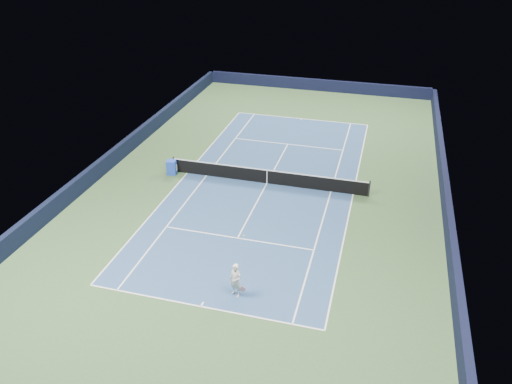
# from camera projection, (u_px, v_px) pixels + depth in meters

# --- Properties ---
(ground) EXTENTS (40.00, 40.00, 0.00)m
(ground) POSITION_uv_depth(u_px,v_px,m) (267.00, 183.00, 31.97)
(ground) COLOR #324F2B
(ground) RESTS_ON ground
(wall_far) EXTENTS (22.00, 0.35, 1.10)m
(wall_far) POSITION_uv_depth(u_px,v_px,m) (317.00, 85.00, 48.37)
(wall_far) COLOR black
(wall_far) RESTS_ON ground
(wall_right) EXTENTS (0.35, 40.00, 1.10)m
(wall_right) POSITION_uv_depth(u_px,v_px,m) (446.00, 198.00, 29.21)
(wall_right) COLOR black
(wall_right) RESTS_ON ground
(wall_left) EXTENTS (0.35, 40.00, 1.10)m
(wall_left) POSITION_uv_depth(u_px,v_px,m) (114.00, 157.00, 34.19)
(wall_left) COLOR black
(wall_left) RESTS_ON ground
(court_surface) EXTENTS (10.97, 23.77, 0.01)m
(court_surface) POSITION_uv_depth(u_px,v_px,m) (267.00, 183.00, 31.97)
(court_surface) COLOR navy
(court_surface) RESTS_ON ground
(baseline_far) EXTENTS (10.97, 0.08, 0.00)m
(baseline_far) POSITION_uv_depth(u_px,v_px,m) (301.00, 119.00, 41.96)
(baseline_far) COLOR white
(baseline_far) RESTS_ON ground
(baseline_near) EXTENTS (10.97, 0.08, 0.00)m
(baseline_near) POSITION_uv_depth(u_px,v_px,m) (201.00, 306.00, 21.97)
(baseline_near) COLOR white
(baseline_near) RESTS_ON ground
(sideline_doubles_right) EXTENTS (0.08, 23.77, 0.00)m
(sideline_doubles_right) POSITION_uv_depth(u_px,v_px,m) (353.00, 194.00, 30.70)
(sideline_doubles_right) COLOR white
(sideline_doubles_right) RESTS_ON ground
(sideline_doubles_left) EXTENTS (0.08, 23.77, 0.00)m
(sideline_doubles_left) POSITION_uv_depth(u_px,v_px,m) (187.00, 173.00, 33.23)
(sideline_doubles_left) COLOR white
(sideline_doubles_left) RESTS_ON ground
(sideline_singles_right) EXTENTS (0.08, 23.77, 0.00)m
(sideline_singles_right) POSITION_uv_depth(u_px,v_px,m) (331.00, 191.00, 31.02)
(sideline_singles_right) COLOR white
(sideline_singles_right) RESTS_ON ground
(sideline_singles_left) EXTENTS (0.08, 23.77, 0.00)m
(sideline_singles_left) POSITION_uv_depth(u_px,v_px,m) (207.00, 175.00, 32.91)
(sideline_singles_left) COLOR white
(sideline_singles_left) RESTS_ON ground
(service_line_far) EXTENTS (8.23, 0.08, 0.00)m
(service_line_far) POSITION_uv_depth(u_px,v_px,m) (288.00, 144.00, 37.35)
(service_line_far) COLOR white
(service_line_far) RESTS_ON ground
(service_line_near) EXTENTS (8.23, 0.08, 0.00)m
(service_line_near) POSITION_uv_depth(u_px,v_px,m) (238.00, 238.00, 26.58)
(service_line_near) COLOR white
(service_line_near) RESTS_ON ground
(center_service_line) EXTENTS (0.08, 12.80, 0.00)m
(center_service_line) POSITION_uv_depth(u_px,v_px,m) (267.00, 183.00, 31.97)
(center_service_line) COLOR white
(center_service_line) RESTS_ON ground
(center_mark_far) EXTENTS (0.08, 0.30, 0.00)m
(center_mark_far) POSITION_uv_depth(u_px,v_px,m) (301.00, 119.00, 41.83)
(center_mark_far) COLOR white
(center_mark_far) RESTS_ON ground
(center_mark_near) EXTENTS (0.08, 0.30, 0.00)m
(center_mark_near) POSITION_uv_depth(u_px,v_px,m) (202.00, 304.00, 22.10)
(center_mark_near) COLOR white
(center_mark_near) RESTS_ON ground
(tennis_net) EXTENTS (12.90, 0.10, 1.07)m
(tennis_net) POSITION_uv_depth(u_px,v_px,m) (267.00, 176.00, 31.72)
(tennis_net) COLOR black
(tennis_net) RESTS_ON ground
(sponsor_cube) EXTENTS (0.68, 0.63, 0.98)m
(sponsor_cube) POSITION_uv_depth(u_px,v_px,m) (172.00, 167.00, 32.88)
(sponsor_cube) COLOR blue
(sponsor_cube) RESTS_ON ground
(tennis_player) EXTENTS (0.83, 1.33, 2.65)m
(tennis_player) POSITION_uv_depth(u_px,v_px,m) (236.00, 280.00, 22.23)
(tennis_player) COLOR silver
(tennis_player) RESTS_ON ground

